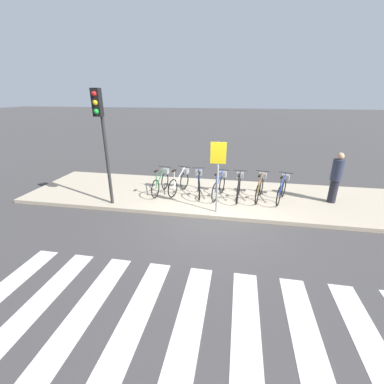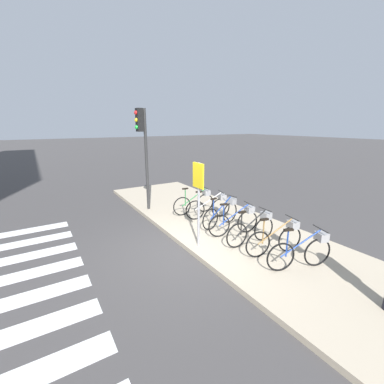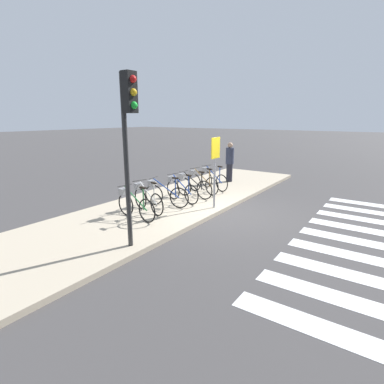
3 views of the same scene
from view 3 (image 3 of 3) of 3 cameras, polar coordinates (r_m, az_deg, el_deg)
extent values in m
plane|color=#423F3F|center=(8.95, 5.64, -4.10)|extent=(120.00, 120.00, 0.00)
cube|color=#B7A88E|center=(9.83, -3.03, -2.02)|extent=(13.46, 3.40, 0.12)
torus|color=black|center=(7.80, -8.59, -3.55)|extent=(0.10, 0.64, 0.64)
torus|color=black|center=(8.46, -12.49, -2.34)|extent=(0.10, 0.64, 0.64)
cylinder|color=#267238|center=(8.05, -10.70, -1.18)|extent=(0.12, 0.89, 0.54)
cylinder|color=#267238|center=(7.81, -9.25, -1.37)|extent=(0.04, 0.04, 0.57)
cube|color=black|center=(7.73, -9.34, 0.82)|extent=(0.09, 0.21, 0.04)
cylinder|color=#262626|center=(8.32, -12.69, 1.25)|extent=(0.46, 0.07, 0.02)
cube|color=gray|center=(8.40, -12.83, 0.09)|extent=(0.26, 0.22, 0.18)
torus|color=black|center=(8.30, -6.73, -2.41)|extent=(0.20, 0.63, 0.64)
torus|color=black|center=(9.02, -9.80, -1.18)|extent=(0.20, 0.63, 0.64)
cylinder|color=silver|center=(8.59, -8.39, -0.13)|extent=(0.26, 0.87, 0.54)
cylinder|color=silver|center=(8.32, -7.24, -0.33)|extent=(0.04, 0.04, 0.57)
cube|color=black|center=(8.25, -7.31, 1.73)|extent=(0.12, 0.21, 0.04)
cylinder|color=#262626|center=(8.90, -9.95, 2.19)|extent=(0.45, 0.14, 0.02)
cube|color=gray|center=(8.98, -10.06, 1.11)|extent=(0.28, 0.26, 0.18)
torus|color=black|center=(8.95, -2.47, -1.11)|extent=(0.15, 0.64, 0.64)
torus|color=black|center=(9.37, -7.25, -0.52)|extent=(0.15, 0.64, 0.64)
cylinder|color=navy|center=(9.09, -4.94, 0.75)|extent=(0.19, 0.88, 0.54)
cylinder|color=navy|center=(8.93, -3.18, 0.75)|extent=(0.04, 0.04, 0.57)
cube|color=black|center=(8.87, -3.20, 2.68)|extent=(0.10, 0.21, 0.04)
cylinder|color=#262626|center=(9.24, -7.35, 2.74)|extent=(0.46, 0.11, 0.02)
cube|color=gray|center=(9.31, -7.58, 1.67)|extent=(0.27, 0.24, 0.18)
torus|color=black|center=(9.31, -0.14, -0.50)|extent=(0.17, 0.63, 0.64)
torus|color=black|center=(9.94, -3.60, 0.42)|extent=(0.17, 0.63, 0.64)
cylinder|color=navy|center=(9.56, -1.94, 1.47)|extent=(0.21, 0.88, 0.54)
cylinder|color=navy|center=(9.33, -0.65, 1.34)|extent=(0.04, 0.04, 0.57)
cube|color=black|center=(9.26, -0.65, 3.19)|extent=(0.11, 0.21, 0.04)
cylinder|color=#262626|center=(9.83, -3.65, 3.50)|extent=(0.46, 0.12, 0.02)
cube|color=gray|center=(9.90, -3.82, 2.51)|extent=(0.28, 0.24, 0.18)
torus|color=black|center=(9.89, 2.37, 0.36)|extent=(0.07, 0.64, 0.64)
torus|color=black|center=(10.41, -1.53, 1.07)|extent=(0.07, 0.64, 0.64)
cylinder|color=black|center=(10.09, 0.37, 2.14)|extent=(0.08, 0.89, 0.54)
cylinder|color=black|center=(9.90, 1.82, 2.08)|extent=(0.03, 0.03, 0.57)
cube|color=black|center=(9.84, 1.84, 3.83)|extent=(0.08, 0.20, 0.04)
cylinder|color=#262626|center=(10.30, -1.55, 4.01)|extent=(0.46, 0.05, 0.02)
cube|color=gray|center=(10.37, -1.76, 3.06)|extent=(0.25, 0.21, 0.18)
torus|color=black|center=(10.45, 3.79, 1.08)|extent=(0.18, 0.63, 0.64)
torus|color=black|center=(11.05, 0.52, 1.84)|extent=(0.18, 0.63, 0.64)
cylinder|color=olive|center=(10.69, 2.12, 2.82)|extent=(0.23, 0.88, 0.54)
cylinder|color=olive|center=(10.47, 3.34, 2.72)|extent=(0.04, 0.04, 0.57)
cube|color=black|center=(10.41, 3.36, 4.38)|extent=(0.11, 0.21, 0.04)
cylinder|color=#262626|center=(10.95, 0.53, 4.62)|extent=(0.45, 0.13, 0.02)
cube|color=gray|center=(11.02, 0.35, 3.72)|extent=(0.28, 0.25, 0.18)
torus|color=black|center=(10.99, 5.69, 1.70)|extent=(0.24, 0.62, 0.64)
torus|color=black|center=(11.64, 2.79, 2.44)|extent=(0.24, 0.62, 0.64)
cylinder|color=navy|center=(11.26, 4.22, 3.36)|extent=(0.31, 0.86, 0.54)
cylinder|color=navy|center=(11.02, 5.30, 3.26)|extent=(0.04, 0.04, 0.57)
cube|color=black|center=(10.97, 5.34, 4.84)|extent=(0.13, 0.21, 0.04)
cylinder|color=#262626|center=(11.54, 2.82, 5.09)|extent=(0.44, 0.17, 0.02)
cube|color=gray|center=(11.61, 2.65, 4.24)|extent=(0.29, 0.27, 0.18)
cylinder|color=#23232D|center=(12.80, 7.13, 3.68)|extent=(0.26, 0.26, 0.76)
cylinder|color=#2D3347|center=(12.69, 7.22, 6.85)|extent=(0.34, 0.34, 0.67)
sphere|color=tan|center=(12.64, 7.29, 8.85)|extent=(0.22, 0.22, 0.22)
cylinder|color=#2D2D2D|center=(6.14, -12.37, 5.14)|extent=(0.10, 0.10, 3.48)
cube|color=black|center=(5.96, -11.84, 18.10)|extent=(0.24, 0.20, 0.75)
sphere|color=red|center=(5.91, -11.25, 20.36)|extent=(0.14, 0.14, 0.14)
sphere|color=gold|center=(5.89, -11.14, 18.14)|extent=(0.14, 0.14, 0.14)
sphere|color=green|center=(5.87, -11.03, 15.90)|extent=(0.14, 0.14, 0.14)
cylinder|color=#99999E|center=(8.86, 4.32, 3.55)|extent=(0.06, 0.06, 2.10)
cube|color=yellow|center=(8.74, 4.53, 8.37)|extent=(0.44, 0.03, 0.60)
camera|label=1|loc=(8.49, 54.65, 12.95)|focal=24.00mm
camera|label=2|loc=(12.54, 30.50, 13.59)|focal=24.00mm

